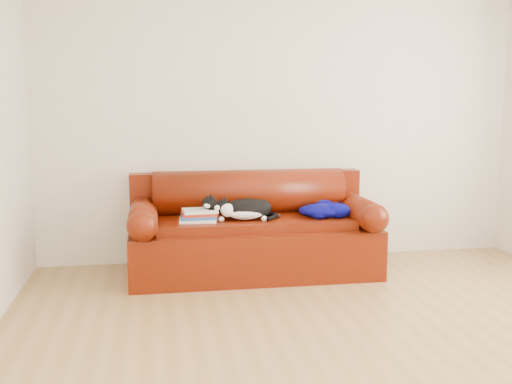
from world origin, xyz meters
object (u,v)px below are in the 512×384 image
book_stack (199,215)px  cat (246,210)px  blanket (323,210)px  sofa_base (253,247)px

book_stack → cat: (0.39, -0.01, 0.04)m
cat → blanket: bearing=-4.4°
sofa_base → book_stack: book_stack is taller
cat → sofa_base: bearing=49.1°
sofa_base → cat: 0.38m
blanket → cat: bearing=-177.2°
sofa_base → blanket: blanket is taller
book_stack → cat: cat is taller
book_stack → blanket: bearing=1.1°
cat → blanket: 0.68m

